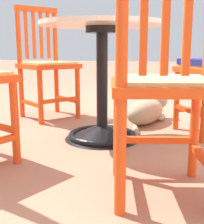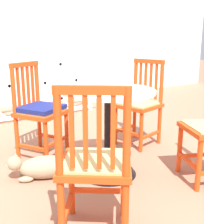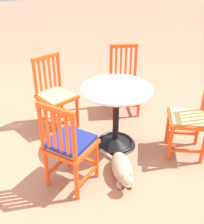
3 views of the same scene
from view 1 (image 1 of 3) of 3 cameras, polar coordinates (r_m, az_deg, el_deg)
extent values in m
plane|color=#A36B51|center=(2.12, -5.52, -4.12)|extent=(24.00, 24.00, 0.00)
cone|color=black|center=(2.01, 0.01, -3.51)|extent=(0.48, 0.48, 0.10)
torus|color=black|center=(2.01, 0.01, -4.20)|extent=(0.44, 0.44, 0.04)
cylinder|color=black|center=(1.95, 0.01, 5.68)|extent=(0.07, 0.07, 0.66)
cylinder|color=black|center=(1.94, 0.01, 14.89)|extent=(0.20, 0.20, 0.04)
cylinder|color=silver|center=(1.94, 0.01, 15.84)|extent=(0.76, 0.76, 0.02)
cylinder|color=#D64214|center=(1.39, 2.93, -2.91)|extent=(0.04, 0.04, 0.45)
cylinder|color=#D64214|center=(1.44, 16.57, -2.87)|extent=(0.04, 0.04, 0.45)
cylinder|color=#D64214|center=(1.02, 3.54, 4.88)|extent=(0.04, 0.04, 0.91)
cube|color=#D64214|center=(1.26, 3.08, -8.61)|extent=(0.34, 0.11, 0.03)
cube|color=#D64214|center=(1.42, 9.79, -5.06)|extent=(0.11, 0.34, 0.03)
cube|color=#D64214|center=(1.20, 11.37, 4.63)|extent=(0.48, 0.48, 0.04)
cube|color=tan|center=(1.20, 11.41, 5.67)|extent=(0.42, 0.42, 0.02)
cube|color=#D64214|center=(1.02, 7.71, 17.50)|extent=(0.02, 0.03, 0.39)
cube|color=#D64214|center=(1.03, 11.66, 17.32)|extent=(0.02, 0.03, 0.39)
cube|color=#D64214|center=(1.04, 15.51, 17.06)|extent=(0.02, 0.03, 0.39)
cylinder|color=#D64214|center=(2.27, 13.54, 2.46)|extent=(0.04, 0.04, 0.45)
cube|color=#D64214|center=(2.38, 17.03, 0.56)|extent=(0.20, 0.31, 0.03)
cube|color=#D64214|center=(2.14, 15.66, 0.29)|extent=(0.31, 0.20, 0.03)
cylinder|color=#D64214|center=(2.57, -4.48, 3.77)|extent=(0.04, 0.04, 0.45)
cylinder|color=#D64214|center=(2.40, -11.22, 3.03)|extent=(0.04, 0.04, 0.45)
cylinder|color=#D64214|center=(2.84, -8.45, 9.08)|extent=(0.04, 0.04, 0.91)
cylinder|color=#D64214|center=(2.69, -14.80, 8.69)|extent=(0.04, 0.04, 0.91)
cube|color=#D64214|center=(2.73, -6.45, 2.37)|extent=(0.23, 0.29, 0.03)
cube|color=#D64214|center=(2.56, -12.90, 1.57)|extent=(0.23, 0.29, 0.03)
cube|color=#D64214|center=(2.49, -7.70, 2.16)|extent=(0.29, 0.23, 0.03)
cube|color=#D64214|center=(2.61, -9.79, 8.32)|extent=(0.56, 0.56, 0.04)
cube|color=tan|center=(2.61, -9.81, 8.80)|extent=(0.49, 0.49, 0.02)
cube|color=#D64214|center=(2.81, -9.82, 13.60)|extent=(0.03, 0.03, 0.39)
cube|color=#D64214|center=(2.77, -11.09, 13.58)|extent=(0.03, 0.03, 0.39)
cube|color=#D64214|center=(2.74, -12.38, 13.56)|extent=(0.03, 0.03, 0.39)
cube|color=#D64214|center=(2.71, -13.70, 13.52)|extent=(0.03, 0.03, 0.39)
cube|color=#D64214|center=(2.77, -11.92, 17.91)|extent=(0.32, 0.25, 0.04)
cylinder|color=#D64214|center=(1.60, -15.65, -1.43)|extent=(0.04, 0.04, 0.45)
ellipsoid|color=#9E896B|center=(2.41, 7.95, 0.04)|extent=(0.48, 0.35, 0.19)
ellipsoid|color=silver|center=(2.50, 9.05, 0.18)|extent=(0.22, 0.21, 0.14)
sphere|color=#9E896B|center=(2.62, 10.61, 2.09)|extent=(0.12, 0.12, 0.12)
ellipsoid|color=silver|center=(2.66, 11.00, 1.96)|extent=(0.06, 0.06, 0.04)
cone|color=#9E896B|center=(2.62, 9.91, 3.30)|extent=(0.04, 0.04, 0.04)
cone|color=#9E896B|center=(2.59, 11.18, 3.16)|extent=(0.04, 0.04, 0.04)
ellipsoid|color=#9E896B|center=(2.59, 8.60, -0.68)|extent=(0.13, 0.10, 0.05)
ellipsoid|color=#9E896B|center=(2.54, 10.78, -0.99)|extent=(0.13, 0.10, 0.05)
cylinder|color=#9E896B|center=(2.12, 6.24, -3.58)|extent=(0.22, 0.09, 0.04)
camera|label=2|loc=(4.00, -22.98, 18.67)|focal=46.29mm
camera|label=3|loc=(4.45, 30.32, 28.29)|focal=44.76mm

